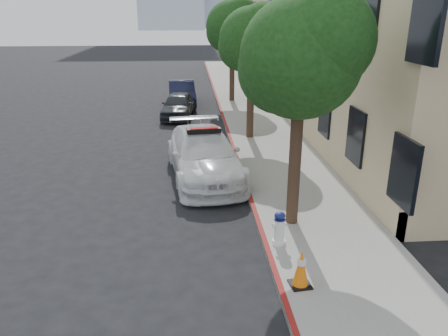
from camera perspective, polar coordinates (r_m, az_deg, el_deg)
The scene contains 12 objects.
ground at distance 13.00m, azimuth -5.83°, elevation -4.01°, with size 120.00×120.00×0.00m, color black.
sidewalk at distance 22.72m, azimuth 3.77°, elevation 6.72°, with size 3.20×50.00×0.15m, color gray.
curb_strip at distance 22.55m, azimuth -0.14°, elevation 6.66°, with size 0.12×50.00×0.15m, color maroon.
building at distance 28.30m, azimuth 14.42°, elevation 18.84°, with size 8.00×36.00×10.00m, color #CBB681.
tree_near at distance 10.24m, azimuth 10.21°, elevation 14.13°, with size 2.92×2.82×5.62m.
tree_mid at distance 18.09m, azimuth 3.74°, elevation 16.43°, with size 2.77×2.64×5.43m.
tree_far at distance 26.01m, azimuth 1.16°, elevation 18.02°, with size 3.10×3.00×5.81m.
police_car at distance 14.36m, azimuth -2.61°, elevation 1.74°, with size 2.76×5.53×1.69m.
parked_car_mid at distance 22.83m, azimuth -6.00°, elevation 8.17°, with size 1.51×3.75×1.28m, color #212529.
parked_car_far at distance 25.93m, azimuth -5.53°, elevation 9.71°, with size 1.46×4.18×1.38m, color black.
fire_hydrant at distance 10.17m, azimuth 7.23°, elevation -7.84°, with size 0.34×0.31×0.81m.
traffic_cone at distance 8.82m, azimuth 10.04°, elevation -12.79°, with size 0.45×0.45×0.77m.
Camera 1 is at (0.38, -11.89, 5.26)m, focal length 35.00 mm.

